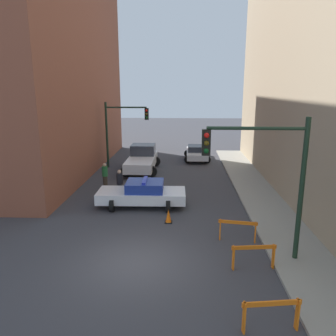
{
  "coord_description": "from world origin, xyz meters",
  "views": [
    {
      "loc": [
        1.73,
        -10.8,
        6.25
      ],
      "look_at": [
        0.81,
        7.75,
        1.71
      ],
      "focal_mm": 35.0,
      "sensor_mm": 36.0,
      "label": 1
    }
  ],
  "objects": [
    {
      "name": "parked_car_near",
      "position": [
        2.89,
        17.96,
        0.67
      ],
      "size": [
        2.28,
        4.3,
        1.31
      ],
      "rotation": [
        0.0,
        0.0,
        0.0
      ],
      "color": "silver",
      "rests_on": "ground_plane"
    },
    {
      "name": "traffic_light_near",
      "position": [
        4.73,
        0.45,
        3.53
      ],
      "size": [
        3.64,
        0.35,
        5.2
      ],
      "color": "black",
      "rests_on": "sidewalk_right"
    },
    {
      "name": "pedestrian_crossing",
      "position": [
        -1.98,
        7.34,
        0.86
      ],
      "size": [
        0.51,
        0.51,
        1.66
      ],
      "rotation": [
        0.0,
        0.0,
        3.83
      ],
      "color": "black",
      "rests_on": "ground_plane"
    },
    {
      "name": "white_truck",
      "position": [
        -1.51,
        13.89,
        0.91
      ],
      "size": [
        2.65,
        5.41,
        1.9
      ],
      "rotation": [
        0.0,
        0.0,
        0.0
      ],
      "color": "silver",
      "rests_on": "ground_plane"
    },
    {
      "name": "ground_plane",
      "position": [
        0.0,
        0.0,
        0.0
      ],
      "size": [
        120.0,
        120.0,
        0.0
      ],
      "primitive_type": "plane",
      "color": "#38383D"
    },
    {
      "name": "barrier_mid",
      "position": [
        4.23,
        -0.2,
        0.62
      ],
      "size": [
        1.6,
        0.33,
        0.9
      ],
      "rotation": [
        0.0,
        0.0,
        0.12
      ],
      "color": "orange",
      "rests_on": "ground_plane"
    },
    {
      "name": "sidewalk_right",
      "position": [
        6.2,
        0.0,
        0.06
      ],
      "size": [
        2.4,
        44.0,
        0.12
      ],
      "color": "gray",
      "rests_on": "ground_plane"
    },
    {
      "name": "barrier_back",
      "position": [
        4.01,
        1.96,
        0.62
      ],
      "size": [
        1.59,
        0.39,
        0.9
      ],
      "rotation": [
        0.0,
        0.0,
        -0.16
      ],
      "color": "orange",
      "rests_on": "ground_plane"
    },
    {
      "name": "barrier_front",
      "position": [
        4.06,
        -3.28,
        0.62
      ],
      "size": [
        1.59,
        0.36,
        0.9
      ],
      "rotation": [
        0.0,
        0.0,
        0.14
      ],
      "color": "orange",
      "rests_on": "ground_plane"
    },
    {
      "name": "traffic_light_far",
      "position": [
        -3.3,
        14.78,
        3.4
      ],
      "size": [
        3.44,
        0.35,
        5.2
      ],
      "color": "black",
      "rests_on": "ground_plane"
    },
    {
      "name": "traffic_cone",
      "position": [
        1.03,
        3.77,
        0.32
      ],
      "size": [
        0.36,
        0.36,
        0.66
      ],
      "color": "black",
      "rests_on": "ground_plane"
    },
    {
      "name": "pedestrian_corner",
      "position": [
        -3.26,
        9.04,
        0.86
      ],
      "size": [
        0.45,
        0.45,
        1.66
      ],
      "rotation": [
        0.0,
        0.0,
        5.99
      ],
      "color": "#382D23",
      "rests_on": "ground_plane"
    },
    {
      "name": "police_car",
      "position": [
        -0.48,
        5.93,
        0.72
      ],
      "size": [
        4.74,
        2.44,
        1.52
      ],
      "rotation": [
        0.0,
        0.0,
        1.6
      ],
      "color": "white",
      "rests_on": "ground_plane"
    }
  ]
}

